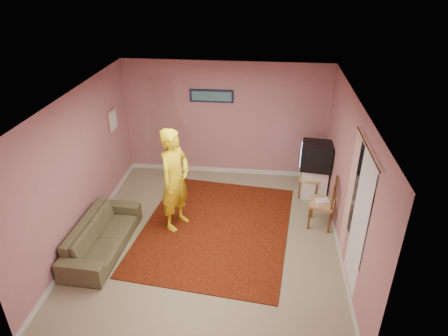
# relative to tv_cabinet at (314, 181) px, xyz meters

# --- Properties ---
(ground) EXTENTS (5.00, 5.00, 0.00)m
(ground) POSITION_rel_tv_cabinet_xyz_m (-1.95, -1.70, -0.32)
(ground) COLOR gray
(ground) RESTS_ON ground
(wall_back) EXTENTS (4.50, 0.02, 2.60)m
(wall_back) POSITION_rel_tv_cabinet_xyz_m (-1.95, 0.80, 0.98)
(wall_back) COLOR #9D676B
(wall_back) RESTS_ON ground
(wall_front) EXTENTS (4.50, 0.02, 2.60)m
(wall_front) POSITION_rel_tv_cabinet_xyz_m (-1.95, -4.20, 0.98)
(wall_front) COLOR #9D676B
(wall_front) RESTS_ON ground
(wall_left) EXTENTS (0.02, 5.00, 2.60)m
(wall_left) POSITION_rel_tv_cabinet_xyz_m (-4.20, -1.70, 0.98)
(wall_left) COLOR #9D676B
(wall_left) RESTS_ON ground
(wall_right) EXTENTS (0.02, 5.00, 2.60)m
(wall_right) POSITION_rel_tv_cabinet_xyz_m (0.30, -1.70, 0.98)
(wall_right) COLOR #9D676B
(wall_right) RESTS_ON ground
(ceiling) EXTENTS (4.50, 5.00, 0.02)m
(ceiling) POSITION_rel_tv_cabinet_xyz_m (-1.95, -1.70, 2.28)
(ceiling) COLOR silver
(ceiling) RESTS_ON wall_back
(baseboard_back) EXTENTS (4.50, 0.02, 0.10)m
(baseboard_back) POSITION_rel_tv_cabinet_xyz_m (-1.95, 0.79, -0.27)
(baseboard_back) COLOR silver
(baseboard_back) RESTS_ON ground
(baseboard_left) EXTENTS (0.02, 5.00, 0.10)m
(baseboard_left) POSITION_rel_tv_cabinet_xyz_m (-4.19, -1.70, -0.27)
(baseboard_left) COLOR silver
(baseboard_left) RESTS_ON ground
(baseboard_right) EXTENTS (0.02, 5.00, 0.10)m
(baseboard_right) POSITION_rel_tv_cabinet_xyz_m (0.29, -1.70, -0.27)
(baseboard_right) COLOR silver
(baseboard_right) RESTS_ON ground
(window) EXTENTS (0.01, 1.10, 1.50)m
(window) POSITION_rel_tv_cabinet_xyz_m (0.29, -2.60, 1.13)
(window) COLOR black
(window) RESTS_ON wall_right
(curtain_sheer) EXTENTS (0.01, 0.75, 2.10)m
(curtain_sheer) POSITION_rel_tv_cabinet_xyz_m (0.28, -2.75, 0.93)
(curtain_sheer) COLOR white
(curtain_sheer) RESTS_ON wall_right
(curtain_floral) EXTENTS (0.01, 0.35, 2.10)m
(curtain_floral) POSITION_rel_tv_cabinet_xyz_m (0.26, -2.05, 0.93)
(curtain_floral) COLOR beige
(curtain_floral) RESTS_ON wall_right
(curtain_rod) EXTENTS (0.02, 1.40, 0.02)m
(curtain_rod) POSITION_rel_tv_cabinet_xyz_m (0.25, -2.60, 2.00)
(curtain_rod) COLOR brown
(curtain_rod) RESTS_ON wall_right
(picture_back) EXTENTS (0.95, 0.04, 0.28)m
(picture_back) POSITION_rel_tv_cabinet_xyz_m (-2.25, 0.77, 1.53)
(picture_back) COLOR #131935
(picture_back) RESTS_ON wall_back
(picture_left) EXTENTS (0.04, 0.38, 0.42)m
(picture_left) POSITION_rel_tv_cabinet_xyz_m (-4.17, -0.10, 1.23)
(picture_left) COLOR tan
(picture_left) RESTS_ON wall_left
(area_rug) EXTENTS (2.98, 3.56, 0.02)m
(area_rug) POSITION_rel_tv_cabinet_xyz_m (-1.90, -1.43, -0.32)
(area_rug) COLOR black
(area_rug) RESTS_ON ground
(tv_cabinet) EXTENTS (0.51, 0.46, 0.65)m
(tv_cabinet) POSITION_rel_tv_cabinet_xyz_m (0.00, 0.00, 0.00)
(tv_cabinet) COLOR white
(tv_cabinet) RESTS_ON ground
(crt_tv) EXTENTS (0.69, 0.63, 0.53)m
(crt_tv) POSITION_rel_tv_cabinet_xyz_m (-0.01, 0.00, 0.59)
(crt_tv) COLOR black
(crt_tv) RESTS_ON tv_cabinet
(chair_a) EXTENTS (0.46, 0.45, 0.48)m
(chair_a) POSITION_rel_tv_cabinet_xyz_m (-0.10, -0.06, 0.21)
(chair_a) COLOR tan
(chair_a) RESTS_ON ground
(dvd_player) EXTENTS (0.36, 0.29, 0.06)m
(dvd_player) POSITION_rel_tv_cabinet_xyz_m (-0.10, -0.06, 0.15)
(dvd_player) COLOR #B2B2B7
(dvd_player) RESTS_ON chair_a
(blue_throw) EXTENTS (0.43, 0.05, 0.45)m
(blue_throw) POSITION_rel_tv_cabinet_xyz_m (-0.10, 0.13, 0.38)
(blue_throw) COLOR #89AFE1
(blue_throw) RESTS_ON chair_a
(chair_b) EXTENTS (0.53, 0.54, 0.54)m
(chair_b) POSITION_rel_tv_cabinet_xyz_m (0.04, -1.10, 0.29)
(chair_b) COLOR tan
(chair_b) RESTS_ON ground
(game_console) EXTENTS (0.26, 0.22, 0.05)m
(game_console) POSITION_rel_tv_cabinet_xyz_m (0.04, -1.10, 0.21)
(game_console) COLOR white
(game_console) RESTS_ON chair_b
(sofa) EXTENTS (0.82, 1.94, 0.56)m
(sofa) POSITION_rel_tv_cabinet_xyz_m (-3.75, -2.22, -0.05)
(sofa) COLOR brown
(sofa) RESTS_ON ground
(person) EXTENTS (0.71, 0.84, 1.95)m
(person) POSITION_rel_tv_cabinet_xyz_m (-2.63, -1.39, 0.65)
(person) COLOR yellow
(person) RESTS_ON ground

